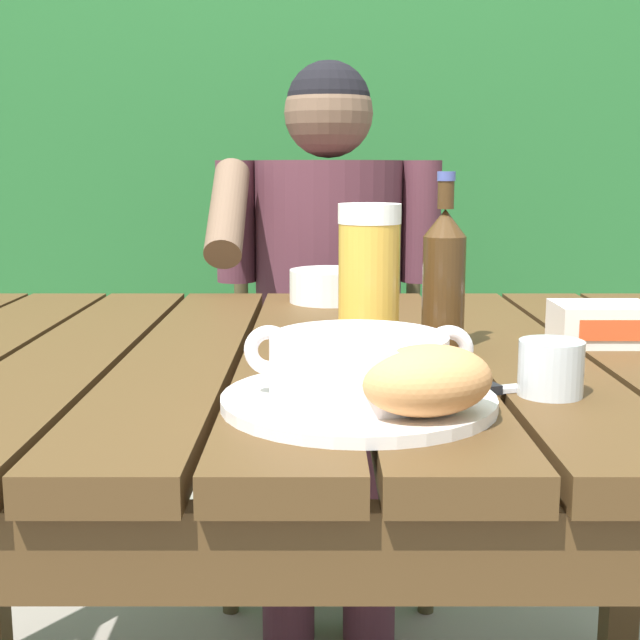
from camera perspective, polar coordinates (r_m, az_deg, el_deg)
The scene contains 13 objects.
dining_table at distance 1.18m, azimuth -1.71°, elevation -5.99°, with size 1.32×0.98×0.75m.
hedge_backdrop at distance 2.98m, azimuth -4.59°, elevation 9.64°, with size 4.08×0.90×2.08m.
chair_near_diner at distance 2.12m, azimuth 0.24°, elevation -3.87°, with size 0.47×0.42×0.98m.
person_eating at distance 1.88m, azimuth 0.21°, elevation 1.64°, with size 0.48×0.47×1.21m.
serving_plate at distance 0.87m, azimuth 2.28°, elevation -5.30°, with size 0.28×0.28×0.01m.
soup_bowl at distance 0.86m, azimuth 2.30°, elevation -2.87°, with size 0.23×0.18×0.07m.
bread_roll at distance 0.80m, azimuth 6.80°, elevation -3.93°, with size 0.16×0.14×0.06m.
beer_glass at distance 1.09m, azimuth 2.98°, elevation 2.65°, with size 0.08×0.08×0.19m.
beer_bottle at distance 1.14m, azimuth 7.87°, elevation 2.88°, with size 0.06×0.06×0.23m.
water_glass_small at distance 0.94m, azimuth 14.64°, elevation -3.05°, with size 0.07×0.07×0.06m.
butter_tub at distance 1.23m, azimuth 17.74°, elevation -0.22°, with size 0.13×0.10×0.05m.
table_knife at distance 0.94m, azimuth 11.18°, elevation -4.45°, with size 0.15×0.07×0.01m.
diner_bowl at distance 1.53m, azimuth 0.43°, elevation 2.25°, with size 0.14×0.14×0.06m.
Camera 1 is at (0.03, -1.13, 0.99)m, focal length 48.81 mm.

